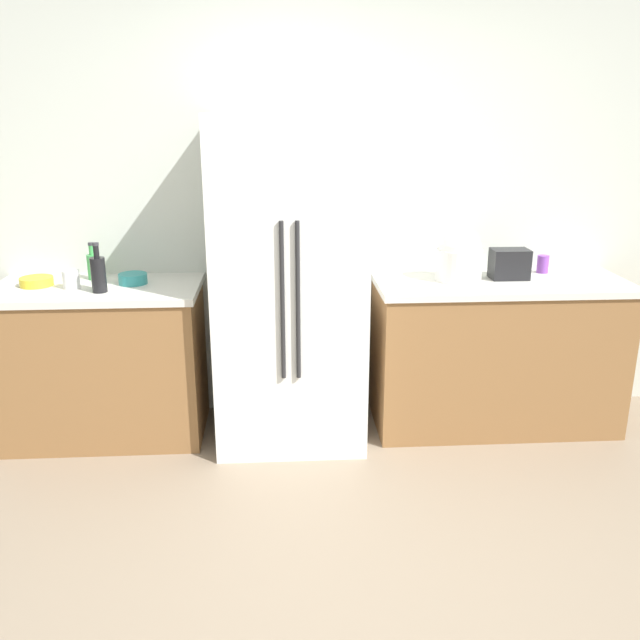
{
  "coord_description": "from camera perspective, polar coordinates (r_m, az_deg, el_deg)",
  "views": [
    {
      "loc": [
        -0.24,
        -2.19,
        1.88
      ],
      "look_at": [
        -0.07,
        0.48,
        1.04
      ],
      "focal_mm": 37.83,
      "sensor_mm": 36.0,
      "label": 1
    }
  ],
  "objects": [
    {
      "name": "counter_left",
      "position": [
        4.17,
        -17.91,
        -3.37
      ],
      "size": [
        1.18,
        0.63,
        0.92
      ],
      "color": "olive",
      "rests_on": "ground_plane"
    },
    {
      "name": "ground_plane",
      "position": [
        2.9,
        2.24,
        -23.02
      ],
      "size": [
        10.07,
        10.07,
        0.0
      ],
      "primitive_type": "plane",
      "color": "gray"
    },
    {
      "name": "bottle_a",
      "position": [
        3.88,
        -18.24,
        3.76
      ],
      "size": [
        0.08,
        0.08,
        0.27
      ],
      "color": "black",
      "rests_on": "counter_left"
    },
    {
      "name": "bottle_b",
      "position": [
        4.19,
        -18.66,
        4.39
      ],
      "size": [
        0.06,
        0.06,
        0.22
      ],
      "color": "green",
      "rests_on": "counter_left"
    },
    {
      "name": "rice_cooker",
      "position": [
        4.02,
        11.72,
        5.28
      ],
      "size": [
        0.27,
        0.27,
        0.31
      ],
      "color": "silver",
      "rests_on": "counter_right"
    },
    {
      "name": "bowl_a",
      "position": [
        4.02,
        -15.54,
        3.39
      ],
      "size": [
        0.16,
        0.16,
        0.06
      ],
      "primitive_type": "cylinder",
      "color": "teal",
      "rests_on": "counter_left"
    },
    {
      "name": "cup_a",
      "position": [
        4.36,
        18.33,
        4.51
      ],
      "size": [
        0.07,
        0.07,
        0.11
      ],
      "primitive_type": "cylinder",
      "color": "purple",
      "rests_on": "counter_right"
    },
    {
      "name": "refrigerator",
      "position": [
        3.83,
        -2.66,
        3.07
      ],
      "size": [
        0.84,
        0.75,
        1.86
      ],
      "color": "white",
      "rests_on": "ground_plane"
    },
    {
      "name": "cup_b",
      "position": [
        4.02,
        -20.31,
        3.23
      ],
      "size": [
        0.09,
        0.09,
        0.1
      ],
      "primitive_type": "cylinder",
      "color": "white",
      "rests_on": "counter_left"
    },
    {
      "name": "counter_right",
      "position": [
        4.24,
        14.59,
        -2.7
      ],
      "size": [
        1.48,
        0.63,
        0.92
      ],
      "color": "olive",
      "rests_on": "ground_plane"
    },
    {
      "name": "bowl_b",
      "position": [
        4.16,
        -22.85,
        3.02
      ],
      "size": [
        0.18,
        0.18,
        0.05
      ],
      "primitive_type": "cylinder",
      "color": "yellow",
      "rests_on": "counter_left"
    },
    {
      "name": "toaster",
      "position": [
        4.14,
        15.73,
        4.59
      ],
      "size": [
        0.22,
        0.14,
        0.18
      ],
      "primitive_type": "cube",
      "color": "black",
      "rests_on": "counter_right"
    },
    {
      "name": "kitchen_back_panel",
      "position": [
        4.17,
        -0.29,
        11.28
      ],
      "size": [
        5.03,
        0.1,
        2.86
      ],
      "primitive_type": "cube",
      "color": "silver",
      "rests_on": "ground_plane"
    }
  ]
}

